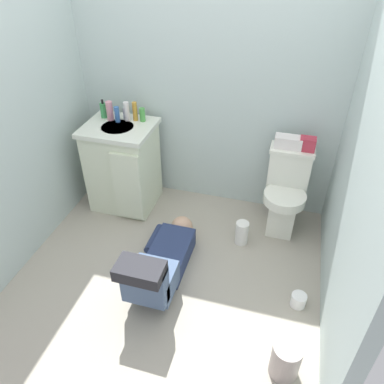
# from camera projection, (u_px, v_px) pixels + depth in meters

# --- Properties ---
(ground_plane) EXTENTS (2.80, 2.95, 0.04)m
(ground_plane) POSITION_uv_depth(u_px,v_px,m) (174.00, 264.00, 3.06)
(ground_plane) COLOR #A39B8B
(wall_back) EXTENTS (2.46, 0.08, 2.40)m
(wall_back) POSITION_uv_depth(u_px,v_px,m) (207.00, 76.00, 3.13)
(wall_back) COLOR #B2C4C1
(wall_back) RESTS_ON ground_plane
(wall_left) EXTENTS (0.08, 1.95, 2.40)m
(wall_left) POSITION_uv_depth(u_px,v_px,m) (6.00, 108.00, 2.61)
(wall_left) COLOR #B2C4C1
(wall_left) RESTS_ON ground_plane
(wall_right) EXTENTS (0.08, 1.95, 2.40)m
(wall_right) POSITION_uv_depth(u_px,v_px,m) (371.00, 156.00, 2.08)
(wall_right) COLOR #B2C4C1
(wall_right) RESTS_ON ground_plane
(toilet) EXTENTS (0.36, 0.46, 0.75)m
(toilet) POSITION_uv_depth(u_px,v_px,m) (285.00, 192.00, 3.21)
(toilet) COLOR silver
(toilet) RESTS_ON ground_plane
(vanity_cabinet) EXTENTS (0.60, 0.53, 0.82)m
(vanity_cabinet) POSITION_uv_depth(u_px,v_px,m) (123.00, 166.00, 3.46)
(vanity_cabinet) COLOR beige
(vanity_cabinet) RESTS_ON ground_plane
(faucet) EXTENTS (0.02, 0.02, 0.10)m
(faucet) POSITION_uv_depth(u_px,v_px,m) (124.00, 114.00, 3.31)
(faucet) COLOR silver
(faucet) RESTS_ON vanity_cabinet
(person_plumber) EXTENTS (0.39, 1.06, 0.52)m
(person_plumber) POSITION_uv_depth(u_px,v_px,m) (161.00, 262.00, 2.81)
(person_plumber) COLOR navy
(person_plumber) RESTS_ON ground_plane
(tissue_box) EXTENTS (0.22, 0.11, 0.10)m
(tissue_box) POSITION_uv_depth(u_px,v_px,m) (288.00, 142.00, 3.03)
(tissue_box) COLOR silver
(tissue_box) RESTS_ON toilet
(toiletry_bag) EXTENTS (0.12, 0.09, 0.11)m
(toiletry_bag) POSITION_uv_depth(u_px,v_px,m) (308.00, 144.00, 3.00)
(toiletry_bag) COLOR #B22D3F
(toiletry_bag) RESTS_ON toilet
(soap_dispenser) EXTENTS (0.06, 0.06, 0.17)m
(soap_dispenser) POSITION_uv_depth(u_px,v_px,m) (104.00, 110.00, 3.32)
(soap_dispenser) COLOR #39904E
(soap_dispenser) RESTS_ON vanity_cabinet
(bottle_pink) EXTENTS (0.06, 0.06, 0.17)m
(bottle_pink) POSITION_uv_depth(u_px,v_px,m) (110.00, 111.00, 3.27)
(bottle_pink) COLOR pink
(bottle_pink) RESTS_ON vanity_cabinet
(bottle_blue) EXTENTS (0.04, 0.04, 0.14)m
(bottle_blue) POSITION_uv_depth(u_px,v_px,m) (117.00, 114.00, 3.25)
(bottle_blue) COLOR #3868B0
(bottle_blue) RESTS_ON vanity_cabinet
(bottle_white) EXTENTS (0.05, 0.05, 0.17)m
(bottle_white) POSITION_uv_depth(u_px,v_px,m) (127.00, 111.00, 3.26)
(bottle_white) COLOR silver
(bottle_white) RESTS_ON vanity_cabinet
(bottle_amber) EXTENTS (0.04, 0.04, 0.17)m
(bottle_amber) POSITION_uv_depth(u_px,v_px,m) (135.00, 111.00, 3.27)
(bottle_amber) COLOR #C0882E
(bottle_amber) RESTS_ON vanity_cabinet
(bottle_green) EXTENTS (0.05, 0.05, 0.12)m
(bottle_green) POSITION_uv_depth(u_px,v_px,m) (142.00, 115.00, 3.27)
(bottle_green) COLOR green
(bottle_green) RESTS_ON vanity_cabinet
(trash_can) EXTENTS (0.18, 0.18, 0.26)m
(trash_can) POSITION_uv_depth(u_px,v_px,m) (285.00, 360.00, 2.24)
(trash_can) COLOR gray
(trash_can) RESTS_ON ground_plane
(paper_towel_roll) EXTENTS (0.11, 0.11, 0.21)m
(paper_towel_roll) POSITION_uv_depth(u_px,v_px,m) (242.00, 233.00, 3.18)
(paper_towel_roll) COLOR white
(paper_towel_roll) RESTS_ON ground_plane
(toilet_paper_roll) EXTENTS (0.11, 0.11, 0.10)m
(toilet_paper_roll) POSITION_uv_depth(u_px,v_px,m) (298.00, 300.00, 2.69)
(toilet_paper_roll) COLOR white
(toilet_paper_roll) RESTS_ON ground_plane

